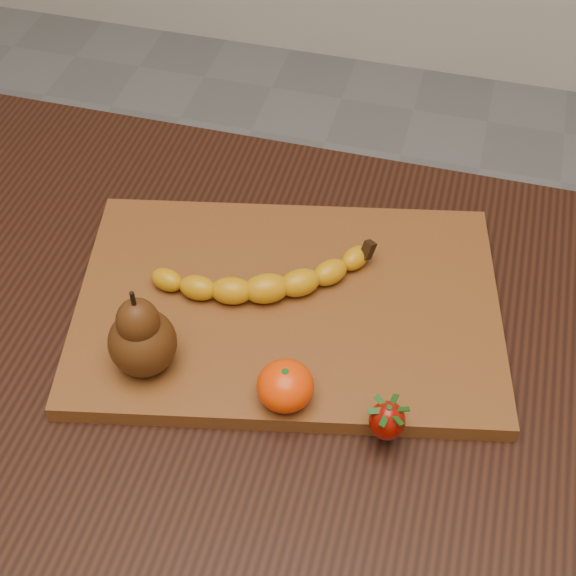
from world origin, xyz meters
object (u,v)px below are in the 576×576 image
(cutting_board, at_px, (288,306))
(mandarin, at_px, (285,386))
(pear, at_px, (140,330))
(table, at_px, (266,410))

(cutting_board, bearing_deg, mandarin, -88.21)
(pear, height_order, mandarin, pear)
(cutting_board, relative_size, pear, 4.30)
(table, relative_size, cutting_board, 2.22)
(mandarin, bearing_deg, cutting_board, 103.93)
(cutting_board, bearing_deg, table, -109.52)
(table, height_order, mandarin, mandarin)
(table, bearing_deg, pear, -154.49)
(cutting_board, height_order, mandarin, mandarin)
(table, height_order, cutting_board, cutting_board)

